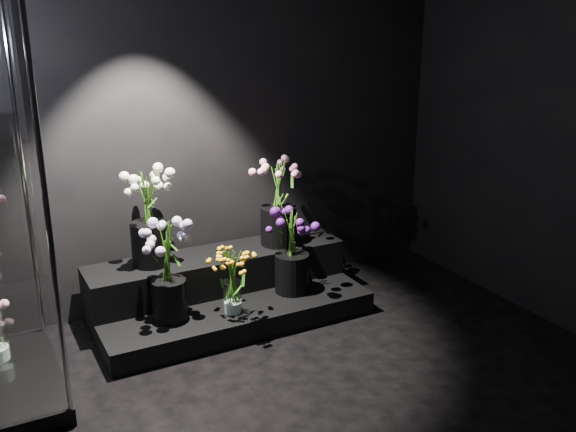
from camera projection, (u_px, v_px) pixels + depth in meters
floor at (348, 424)px, 3.58m from camera, size 4.00×4.00×0.00m
wall_back at (208, 121)px, 4.83m from camera, size 4.00×0.00×4.00m
display_riser at (225, 290)px, 4.84m from camera, size 1.98×0.88×0.44m
bouquet_orange_bells at (232, 280)px, 4.44m from camera, size 0.30×0.30×0.48m
bouquet_lilac at (168, 267)px, 4.30m from camera, size 0.36×0.36×0.69m
bouquet_purple at (292, 249)px, 4.76m from camera, size 0.34×0.34×0.62m
bouquet_cream_roses at (148, 212)px, 4.53m from camera, size 0.46×0.46×0.68m
bouquet_pink_roses at (278, 198)px, 4.94m from camera, size 0.50×0.50×0.67m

